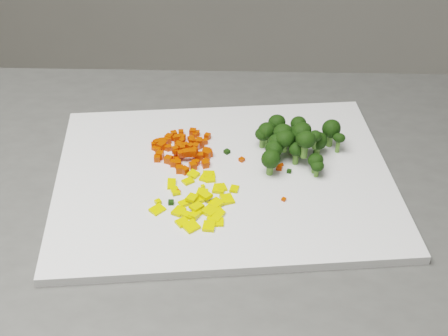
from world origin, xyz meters
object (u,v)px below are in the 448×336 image
(cutting_board, at_px, (224,178))
(broccoli_pile, at_px, (298,139))
(carrot_pile, at_px, (185,145))
(pepper_pile, at_px, (200,195))

(cutting_board, xyz_separation_m, broccoli_pile, (0.08, 0.06, 0.03))
(cutting_board, bearing_deg, carrot_pile, 153.43)
(carrot_pile, height_order, pepper_pile, carrot_pile)
(cutting_board, relative_size, carrot_pile, 4.50)
(cutting_board, height_order, broccoli_pile, broccoli_pile)
(pepper_pile, distance_m, broccoli_pile, 0.15)
(cutting_board, height_order, pepper_pile, pepper_pile)
(cutting_board, distance_m, pepper_pile, 0.06)
(pepper_pile, xyz_separation_m, broccoli_pile, (0.09, 0.12, 0.02))
(cutting_board, height_order, carrot_pile, carrot_pile)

